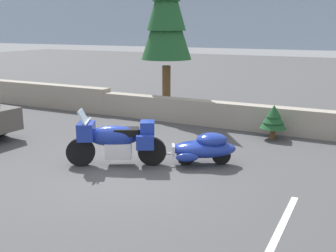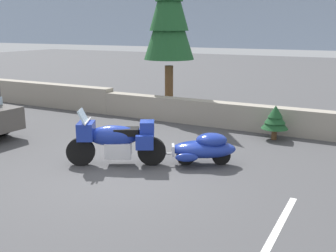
{
  "view_description": "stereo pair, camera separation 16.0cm",
  "coord_description": "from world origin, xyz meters",
  "views": [
    {
      "loc": [
        4.63,
        -7.03,
        3.11
      ],
      "look_at": [
        0.47,
        1.19,
        0.85
      ],
      "focal_mm": 42.62,
      "sensor_mm": 36.0,
      "label": 1
    },
    {
      "loc": [
        4.78,
        -6.96,
        3.11
      ],
      "look_at": [
        0.47,
        1.19,
        0.85
      ],
      "focal_mm": 42.62,
      "sensor_mm": 36.0,
      "label": 2
    }
  ],
  "objects": [
    {
      "name": "pine_sapling_near",
      "position": [
        2.31,
        4.24,
        0.62
      ],
      "size": [
        0.77,
        0.77,
        1.0
      ],
      "color": "brown",
      "rests_on": "ground"
    },
    {
      "name": "parking_stripe_marker",
      "position": [
        3.62,
        -1.5,
        0.0
      ],
      "size": [
        0.12,
        3.6,
        0.01
      ],
      "primitive_type": "cube",
      "color": "silver",
      "rests_on": "ground"
    },
    {
      "name": "car_shaped_trailer",
      "position": [
        1.37,
        1.28,
        0.41
      ],
      "size": [
        2.11,
        1.38,
        0.76
      ],
      "color": "black",
      "rests_on": "ground"
    },
    {
      "name": "stone_guard_wall",
      "position": [
        -0.2,
        5.01,
        0.42
      ],
      "size": [
        24.0,
        0.58,
        0.94
      ],
      "color": "gray",
      "rests_on": "ground"
    },
    {
      "name": "touring_motorcycle",
      "position": [
        -0.43,
        0.3,
        0.62
      ],
      "size": [
        2.09,
        1.39,
        1.33
      ],
      "color": "black",
      "rests_on": "ground"
    },
    {
      "name": "ground_plane",
      "position": [
        0.0,
        0.0,
        0.0
      ],
      "size": [
        80.0,
        80.0,
        0.0
      ],
      "primitive_type": "plane",
      "color": "#424244"
    },
    {
      "name": "pine_tree_tall",
      "position": [
        -2.09,
        6.11,
        3.85
      ],
      "size": [
        1.83,
        1.83,
        6.15
      ],
      "color": "brown",
      "rests_on": "ground"
    }
  ]
}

